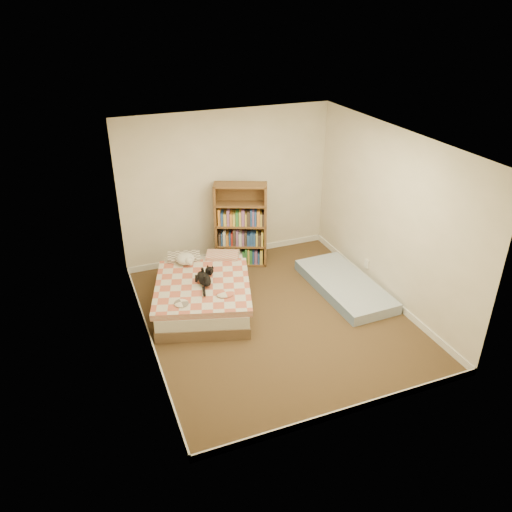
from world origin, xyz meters
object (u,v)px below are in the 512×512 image
object	(u,v)px
bookshelf	(240,234)
black_cat	(204,277)
floor_mattress	(344,285)
bed	(203,291)
white_dog	(186,259)

from	to	relation	value
bookshelf	black_cat	world-z (taller)	bookshelf
bookshelf	floor_mattress	size ratio (longest dim) A/B	0.79
bed	black_cat	xyz separation A→B (m)	(-0.00, -0.10, 0.28)
floor_mattress	white_dog	size ratio (longest dim) A/B	4.35
bed	black_cat	bearing A→B (deg)	-74.90
bed	white_dog	world-z (taller)	white_dog
white_dog	bookshelf	bearing A→B (deg)	56.98
floor_mattress	white_dog	distance (m)	2.44
white_dog	floor_mattress	bearing A→B (deg)	9.20
bed	white_dog	xyz separation A→B (m)	(-0.10, 0.51, 0.29)
bookshelf	floor_mattress	world-z (taller)	bookshelf
black_cat	bookshelf	bearing A→B (deg)	86.42
bookshelf	white_dog	distance (m)	1.15
floor_mattress	black_cat	bearing A→B (deg)	169.90
bookshelf	white_dog	world-z (taller)	bookshelf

